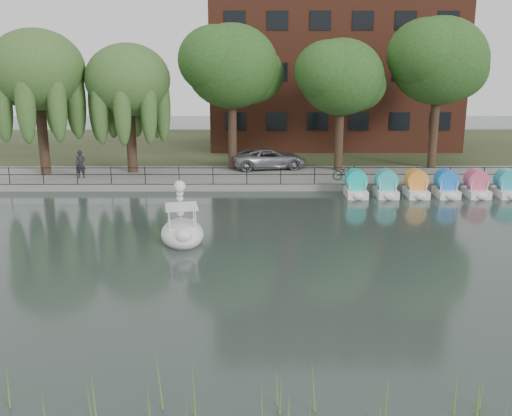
{
  "coord_description": "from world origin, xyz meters",
  "views": [
    {
      "loc": [
        0.4,
        -19.73,
        7.45
      ],
      "look_at": [
        0.5,
        4.0,
        1.3
      ],
      "focal_mm": 40.0,
      "sensor_mm": 36.0,
      "label": 1
    }
  ],
  "objects_px": {
    "bicycle": "(347,172)",
    "pedestrian": "(81,162)",
    "swan_boat": "(182,229)",
    "minivan": "(269,157)"
  },
  "relations": [
    {
      "from": "bicycle",
      "to": "minivan",
      "type": "bearing_deg",
      "value": 46.62
    },
    {
      "from": "pedestrian",
      "to": "swan_boat",
      "type": "relative_size",
      "value": 0.63
    },
    {
      "from": "minivan",
      "to": "pedestrian",
      "type": "bearing_deg",
      "value": 94.21
    },
    {
      "from": "minivan",
      "to": "bicycle",
      "type": "distance_m",
      "value": 5.98
    },
    {
      "from": "minivan",
      "to": "swan_boat",
      "type": "xyz_separation_m",
      "value": [
        -4.11,
        -14.59,
        -0.66
      ]
    },
    {
      "from": "bicycle",
      "to": "pedestrian",
      "type": "relative_size",
      "value": 0.87
    },
    {
      "from": "minivan",
      "to": "bicycle",
      "type": "height_order",
      "value": "minivan"
    },
    {
      "from": "bicycle",
      "to": "pedestrian",
      "type": "xyz_separation_m",
      "value": [
        -16.33,
        0.68,
        0.49
      ]
    },
    {
      "from": "pedestrian",
      "to": "swan_boat",
      "type": "xyz_separation_m",
      "value": [
        7.62,
        -11.48,
        -0.86
      ]
    },
    {
      "from": "pedestrian",
      "to": "swan_boat",
      "type": "bearing_deg",
      "value": -58.61
    }
  ]
}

